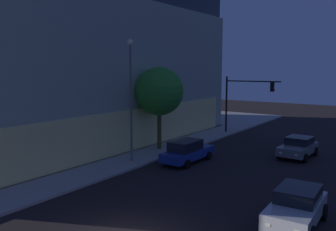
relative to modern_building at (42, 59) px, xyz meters
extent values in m
cube|color=#4C4C51|center=(0.00, 0.06, -7.53)|extent=(30.79, 24.35, 0.15)
cube|color=#FCF090|center=(0.00, -11.72, -5.81)|extent=(27.35, 0.60, 3.29)
cube|color=#9EA996|center=(0.00, 0.06, -1.42)|extent=(30.39, 23.95, 12.07)
cylinder|color=black|center=(11.55, -14.31, -4.60)|extent=(0.18, 0.18, 5.72)
cylinder|color=black|center=(11.73, -17.03, -2.19)|extent=(0.47, 5.45, 0.12)
cube|color=black|center=(11.85, -18.94, -2.69)|extent=(0.34, 0.34, 0.90)
sphere|color=red|center=(11.86, -19.12, -2.97)|extent=(0.18, 0.18, 0.18)
cylinder|color=slate|center=(-3.02, -14.02, -3.38)|extent=(0.16, 0.16, 8.15)
sphere|color=#F9EFC6|center=(-3.02, -14.02, 0.84)|extent=(0.44, 0.44, 0.44)
cylinder|color=#4E431E|center=(1.27, -13.31, -5.89)|extent=(0.33, 0.33, 3.14)
sphere|color=#2D8629|center=(1.27, -13.31, -2.76)|extent=(3.91, 3.91, 3.91)
cube|color=#B7BABF|center=(-6.79, -26.48, -6.91)|extent=(4.30, 1.97, 0.69)
cube|color=black|center=(-6.47, -26.47, -6.28)|extent=(2.21, 1.71, 0.56)
cube|color=#F9F4CC|center=(-8.84, -27.10, -6.91)|extent=(0.13, 0.20, 0.12)
cube|color=#F9F4CC|center=(-8.87, -26.02, -6.91)|extent=(0.13, 0.20, 0.12)
cylinder|color=black|center=(-8.13, -25.63, -7.25)|extent=(0.72, 0.27, 0.71)
cylinder|color=black|center=(-5.44, -27.34, -7.25)|extent=(0.72, 0.27, 0.71)
cylinder|color=black|center=(-5.51, -25.53, -7.25)|extent=(0.72, 0.27, 0.71)
cube|color=navy|center=(-0.52, -17.18, -6.99)|extent=(4.77, 1.80, 0.62)
cube|color=black|center=(-0.88, -17.18, -6.33)|extent=(2.43, 1.59, 0.70)
cube|color=#F9F4CC|center=(1.80, -16.70, -6.99)|extent=(0.12, 0.20, 0.12)
cube|color=#F9F4CC|center=(1.79, -17.74, -6.99)|extent=(0.12, 0.20, 0.12)
cylinder|color=black|center=(0.96, -16.34, -7.30)|extent=(0.62, 0.25, 0.62)
cylinder|color=black|center=(0.93, -18.07, -7.30)|extent=(0.62, 0.25, 0.62)
cylinder|color=black|center=(-1.98, -16.30, -7.30)|extent=(0.62, 0.25, 0.62)
cylinder|color=black|center=(-2.01, -18.03, -7.30)|extent=(0.62, 0.25, 0.62)
cube|color=slate|center=(5.43, -23.25, -6.96)|extent=(4.23, 2.09, 0.63)
cube|color=black|center=(5.74, -23.27, -6.36)|extent=(1.99, 1.79, 0.56)
cube|color=#F9F4CC|center=(3.38, -23.72, -6.96)|extent=(0.13, 0.21, 0.12)
cube|color=#F9F4CC|center=(3.43, -22.59, -6.96)|extent=(0.13, 0.21, 0.12)
cylinder|color=black|center=(4.10, -24.14, -7.27)|extent=(0.68, 0.27, 0.67)
cylinder|color=black|center=(4.19, -22.25, -7.27)|extent=(0.68, 0.27, 0.67)
cylinder|color=black|center=(6.66, -24.26, -7.27)|extent=(0.68, 0.27, 0.67)
cylinder|color=black|center=(6.75, -22.37, -7.27)|extent=(0.68, 0.27, 0.67)
camera|label=1|loc=(-21.88, -30.37, -0.90)|focal=38.24mm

